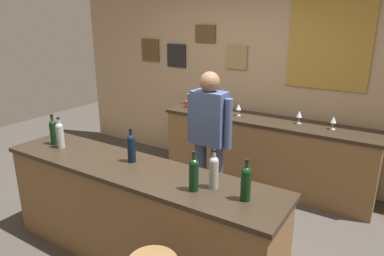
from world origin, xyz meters
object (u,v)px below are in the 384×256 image
(wine_glass_b, at_px, (239,107))
(wine_bottle_d, at_px, (194,173))
(wine_bottle_a, at_px, (53,131))
(wine_bottle_f, at_px, (246,182))
(bartender, at_px, (209,137))
(wine_bottle_b, at_px, (60,134))
(wine_bottle_e, at_px, (214,171))
(wine_glass_d, at_px, (333,120))
(wine_glass_a, at_px, (217,104))
(wine_glass_c, at_px, (299,115))
(coffee_mug, at_px, (188,104))
(wine_bottle_c, at_px, (131,147))

(wine_glass_b, bearing_deg, wine_bottle_d, -73.29)
(wine_bottle_a, distance_m, wine_bottle_f, 2.08)
(bartender, relative_size, wine_bottle_d, 5.29)
(wine_bottle_b, relative_size, wine_bottle_e, 1.00)
(wine_bottle_b, distance_m, wine_bottle_d, 1.56)
(wine_glass_b, height_order, wine_glass_d, same)
(wine_glass_d, bearing_deg, wine_glass_a, -178.69)
(wine_bottle_a, bearing_deg, wine_bottle_e, 0.81)
(wine_glass_a, bearing_deg, wine_glass_c, 3.19)
(wine_glass_a, xyz_separation_m, wine_glass_b, (0.32, -0.01, 0.00))
(wine_glass_c, distance_m, coffee_mug, 1.56)
(wine_bottle_e, bearing_deg, wine_glass_d, 77.94)
(wine_bottle_c, distance_m, wine_glass_c, 2.19)
(wine_bottle_a, height_order, wine_bottle_d, same)
(wine_bottle_a, xyz_separation_m, wine_bottle_c, (0.95, 0.07, 0.00))
(bartender, relative_size, wine_glass_b, 10.45)
(wine_bottle_c, height_order, wine_glass_a, wine_bottle_c)
(wine_bottle_b, relative_size, wine_glass_d, 1.97)
(bartender, height_order, wine_bottle_c, bartender)
(wine_bottle_e, bearing_deg, wine_bottle_c, 176.71)
(bartender, xyz_separation_m, wine_glass_b, (-0.15, 1.03, 0.07))
(wine_bottle_b, xyz_separation_m, wine_bottle_d, (1.56, -0.06, 0.00))
(wine_bottle_d, relative_size, coffee_mug, 2.45)
(wine_bottle_a, height_order, coffee_mug, wine_bottle_a)
(bartender, relative_size, wine_bottle_f, 5.29)
(wine_bottle_a, distance_m, wine_bottle_c, 0.96)
(wine_bottle_c, relative_size, wine_glass_a, 1.97)
(wine_bottle_f, distance_m, coffee_mug, 2.71)
(bartender, bearing_deg, coffee_mug, 132.13)
(bartender, relative_size, wine_bottle_b, 5.29)
(wine_glass_c, bearing_deg, wine_glass_d, -3.83)
(wine_bottle_c, bearing_deg, bartender, 73.96)
(wine_bottle_d, bearing_deg, coffee_mug, 124.00)
(coffee_mug, bearing_deg, wine_bottle_b, -93.96)
(bartender, xyz_separation_m, wine_bottle_b, (-1.08, -1.01, 0.12))
(wine_bottle_f, xyz_separation_m, wine_glass_d, (0.16, 2.07, -0.05))
(wine_bottle_d, distance_m, wine_bottle_f, 0.38)
(coffee_mug, bearing_deg, wine_glass_d, 1.24)
(wine_bottle_a, relative_size, wine_bottle_d, 1.00)
(wine_bottle_b, distance_m, wine_bottle_f, 1.94)
(wine_bottle_c, xyz_separation_m, wine_glass_c, (0.88, 2.01, -0.05))
(bartender, relative_size, wine_glass_a, 10.45)
(wine_glass_d, distance_m, coffee_mug, 1.96)
(wine_bottle_a, bearing_deg, wine_bottle_c, 4.43)
(wine_glass_c, distance_m, wine_glass_d, 0.40)
(wine_bottle_d, bearing_deg, wine_bottle_f, 10.46)
(wine_glass_b, height_order, wine_glass_c, same)
(wine_bottle_e, distance_m, wine_glass_b, 2.12)
(wine_glass_a, bearing_deg, coffee_mug, -178.97)
(wine_bottle_a, xyz_separation_m, coffee_mug, (0.28, 2.01, -0.11))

